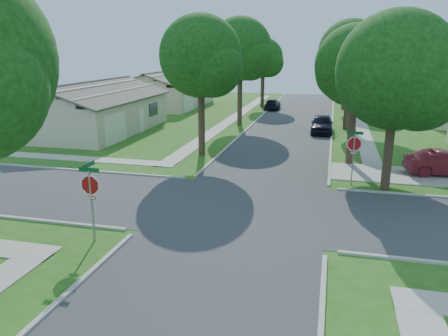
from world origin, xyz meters
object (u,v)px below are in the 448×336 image
tree_w_mid (241,52)px  tree_w_near (201,60)px  stop_sign_sw (90,188)px  tree_e_near (357,70)px  tree_ne_corner (397,76)px  tree_e_mid (351,55)px  car_driveway (445,163)px  tree_w_far (264,60)px  car_curb_east (322,124)px  car_curb_west (273,104)px  house_nw_far (167,93)px  house_nw_near (94,113)px  stop_sign_ne (354,146)px  tree_e_far (347,56)px

tree_w_mid → tree_w_near: bearing=-90.0°
stop_sign_sw → tree_e_near: tree_e_near is taller
tree_e_near → tree_ne_corner: 5.06m
tree_e_mid → car_driveway: tree_e_mid is taller
tree_w_far → car_curb_east: (7.40, -15.12, -4.76)m
car_curb_west → car_driveway: bearing=116.0°
house_nw_far → car_curb_west: house_nw_far is taller
house_nw_near → tree_e_near: bearing=-16.1°
tree_e_mid → car_curb_east: bearing=-133.4°
stop_sign_ne → tree_e_far: tree_e_far is taller
tree_ne_corner → car_curb_west: tree_ne_corner is taller
house_nw_far → tree_e_far: bearing=5.5°
car_curb_east → stop_sign_ne: bearing=-82.8°
car_curb_east → tree_e_far: bearing=81.9°
tree_w_mid → car_curb_east: tree_w_mid is taller
car_curb_west → house_nw_far: bearing=-1.3°
house_nw_far → car_curb_east: bearing=-35.0°
tree_e_mid → car_driveway: (5.00, -13.33, -5.56)m
tree_w_mid → tree_w_far: tree_w_mid is taller
tree_ne_corner → tree_w_near: bearing=156.4°
tree_e_far → stop_sign_sw: bearing=-103.7°
tree_w_near → tree_w_mid: tree_w_mid is taller
tree_e_near → tree_e_mid: bearing=90.0°
car_curb_west → tree_e_mid: bearing=123.6°
tree_w_near → car_driveway: bearing=-5.3°
tree_e_near → house_nw_near: 21.98m
car_driveway → tree_w_near: bearing=76.0°
stop_sign_sw → stop_sign_ne: same height
tree_e_mid → house_nw_near: (-20.75, -6.01, -4.74)m
stop_sign_sw → house_nw_far: bearing=107.1°
house_nw_near → stop_sign_ne: bearing=-26.5°
tree_w_mid → car_driveway: (14.40, -13.33, -5.80)m
stop_sign_sw → car_curb_east: size_ratio=0.68×
tree_e_near → house_nw_far: size_ratio=0.61×
house_nw_near → car_curb_east: 19.16m
stop_sign_ne → tree_e_mid: 16.84m
car_curb_west → house_nw_near: bearing=51.3°
stop_sign_ne → tree_w_near: tree_w_near is taller
house_nw_far → car_curb_west: bearing=0.6°
stop_sign_sw → stop_sign_ne: 13.29m
tree_e_mid → tree_w_mid: 9.40m
tree_e_near → house_nw_far: tree_e_near is taller
tree_ne_corner → car_curb_east: 15.88m
stop_sign_sw → house_nw_far: house_nw_far is taller
tree_e_mid → house_nw_far: size_ratio=0.68×
tree_w_mid → car_driveway: tree_w_mid is taller
tree_e_near → car_curb_east: (-2.00, 9.88, -4.90)m
tree_e_near → house_nw_near: tree_e_near is taller
tree_e_mid → tree_e_far: 13.00m
house_nw_near → tree_ne_corner: bearing=-25.8°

